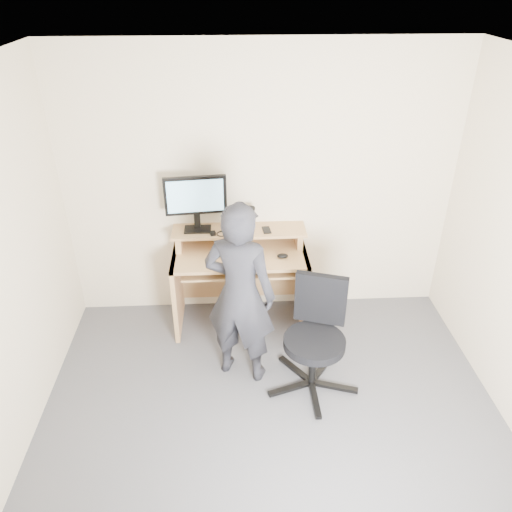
{
  "coord_description": "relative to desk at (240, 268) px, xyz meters",
  "views": [
    {
      "loc": [
        -0.26,
        -2.39,
        2.96
      ],
      "look_at": [
        -0.08,
        1.05,
        0.95
      ],
      "focal_mm": 35.0,
      "sensor_mm": 36.0,
      "label": 1
    }
  ],
  "objects": [
    {
      "name": "ground",
      "position": [
        0.2,
        -1.53,
        -0.55
      ],
      "size": [
        3.5,
        3.5,
        0.0
      ],
      "primitive_type": "plane",
      "color": "#59595E",
      "rests_on": "ground"
    },
    {
      "name": "office_chair",
      "position": [
        0.57,
        -0.9,
        -0.05
      ],
      "size": [
        0.73,
        0.69,
        0.91
      ],
      "rotation": [
        0.0,
        0.0,
        -0.31
      ],
      "color": "black",
      "rests_on": "ground"
    },
    {
      "name": "back_wall",
      "position": [
        0.2,
        0.22,
        0.7
      ],
      "size": [
        3.5,
        0.02,
        2.5
      ],
      "primitive_type": "cube",
      "color": "beige",
      "rests_on": "ground"
    },
    {
      "name": "desk",
      "position": [
        0.0,
        0.0,
        0.0
      ],
      "size": [
        1.2,
        0.6,
        0.91
      ],
      "color": "tan",
      "rests_on": "ground"
    },
    {
      "name": "external_drive",
      "position": [
        0.02,
        0.09,
        0.46
      ],
      "size": [
        0.11,
        0.15,
        0.2
      ],
      "primitive_type": "cube",
      "rotation": [
        0.0,
        0.0,
        0.31
      ],
      "color": "black",
      "rests_on": "desk"
    },
    {
      "name": "smartphone",
      "position": [
        0.25,
        0.04,
        0.37
      ],
      "size": [
        0.08,
        0.14,
        0.01
      ],
      "primitive_type": "cube",
      "rotation": [
        0.0,
        0.0,
        0.1
      ],
      "color": "black",
      "rests_on": "desk"
    },
    {
      "name": "headphones",
      "position": [
        -0.08,
        0.13,
        0.37
      ],
      "size": [
        0.19,
        0.19,
        0.06
      ],
      "primitive_type": "torus",
      "rotation": [
        0.26,
        0.0,
        -0.23
      ],
      "color": "silver",
      "rests_on": "desk"
    },
    {
      "name": "keyboard",
      "position": [
        -0.07,
        -0.17,
        0.12
      ],
      "size": [
        0.48,
        0.24,
        0.03
      ],
      "primitive_type": "cube",
      "rotation": [
        0.0,
        0.0,
        -0.13
      ],
      "color": "black",
      "rests_on": "desk"
    },
    {
      "name": "monitor",
      "position": [
        -0.37,
        0.07,
        0.67
      ],
      "size": [
        0.54,
        0.15,
        0.51
      ],
      "rotation": [
        0.0,
        0.0,
        0.1
      ],
      "color": "black",
      "rests_on": "desk"
    },
    {
      "name": "charger",
      "position": [
        -0.23,
        -0.03,
        0.38
      ],
      "size": [
        0.05,
        0.05,
        0.03
      ],
      "primitive_type": "cube",
      "rotation": [
        0.0,
        0.0,
        0.3
      ],
      "color": "black",
      "rests_on": "desk"
    },
    {
      "name": "travel_mug",
      "position": [
        0.1,
        0.08,
        0.46
      ],
      "size": [
        0.09,
        0.09,
        0.19
      ],
      "primitive_type": "cylinder",
      "rotation": [
        0.0,
        0.0,
        0.06
      ],
      "color": "#ADACB1",
      "rests_on": "desk"
    },
    {
      "name": "ceiling",
      "position": [
        0.2,
        -1.53,
        1.95
      ],
      "size": [
        3.5,
        3.5,
        0.02
      ],
      "primitive_type": "cube",
      "color": "white",
      "rests_on": "back_wall"
    },
    {
      "name": "person",
      "position": [
        -0.02,
        -0.76,
        0.23
      ],
      "size": [
        0.66,
        0.55,
        1.55
      ],
      "primitive_type": "imported",
      "rotation": [
        0.0,
        0.0,
        2.78
      ],
      "color": "black",
      "rests_on": "ground"
    },
    {
      "name": "mouse",
      "position": [
        0.37,
        -0.18,
        0.22
      ],
      "size": [
        0.11,
        0.09,
        0.04
      ],
      "primitive_type": "ellipsoid",
      "rotation": [
        0.0,
        0.0,
        -0.27
      ],
      "color": "black",
      "rests_on": "desk"
    }
  ]
}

